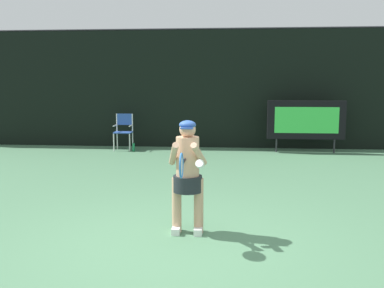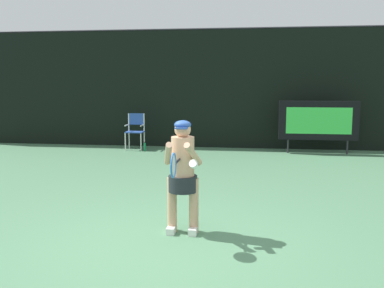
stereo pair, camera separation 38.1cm
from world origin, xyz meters
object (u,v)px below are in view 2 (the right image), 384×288
scoreboard (318,121)px  tennis_racket (174,165)px  water_bottle (145,147)px  umpire_chair (135,129)px  tennis_player (183,171)px

scoreboard → tennis_racket: bearing=-109.5°
scoreboard → water_bottle: bearing=-177.5°
water_bottle → tennis_racket: size_ratio=0.44×
scoreboard → umpire_chair: size_ratio=2.04×
scoreboard → tennis_player: (-2.72, -7.16, -0.10)m
water_bottle → umpire_chair: bearing=141.8°
scoreboard → tennis_player: 7.65m
umpire_chair → tennis_player: 7.68m
tennis_player → umpire_chair: bearing=110.1°
umpire_chair → tennis_racket: (2.62, -7.77, 0.42)m
scoreboard → tennis_racket: size_ratio=3.65×
water_bottle → tennis_player: size_ratio=0.17×
umpire_chair → tennis_player: tennis_player is taller
scoreboard → water_bottle: 5.08m
tennis_player → tennis_racket: (-0.02, -0.55, 0.19)m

